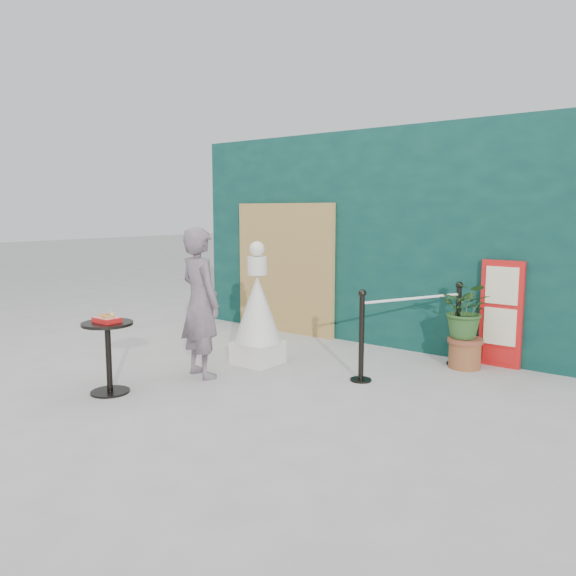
% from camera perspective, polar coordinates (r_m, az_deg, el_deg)
% --- Properties ---
extents(ground, '(60.00, 60.00, 0.00)m').
position_cam_1_polar(ground, '(5.83, -7.33, -11.08)').
color(ground, '#ADAAA5').
rests_on(ground, ground).
extents(back_wall, '(6.00, 0.30, 3.00)m').
position_cam_1_polar(back_wall, '(8.07, 8.49, 5.03)').
color(back_wall, '#0A2D2C').
rests_on(back_wall, ground).
extents(bamboo_fence, '(1.80, 0.08, 2.00)m').
position_cam_1_polar(bamboo_fence, '(8.70, -0.34, 2.01)').
color(bamboo_fence, tan).
rests_on(bamboo_fence, ground).
extents(woman, '(0.70, 0.54, 1.71)m').
position_cam_1_polar(woman, '(6.43, -8.91, -1.48)').
color(woman, slate).
rests_on(woman, ground).
extents(menu_board, '(0.50, 0.07, 1.30)m').
position_cam_1_polar(menu_board, '(7.25, 20.83, -2.49)').
color(menu_board, red).
rests_on(menu_board, ground).
extents(statue, '(0.59, 0.59, 1.52)m').
position_cam_1_polar(statue, '(6.93, -3.12, -2.69)').
color(statue, white).
rests_on(statue, ground).
extents(cafe_table, '(0.52, 0.52, 0.75)m').
position_cam_1_polar(cafe_table, '(6.12, -17.80, -5.65)').
color(cafe_table, black).
rests_on(cafe_table, ground).
extents(food_basket, '(0.26, 0.19, 0.11)m').
position_cam_1_polar(food_basket, '(6.06, -17.89, -2.99)').
color(food_basket, red).
rests_on(food_basket, cafe_table).
extents(planter, '(0.62, 0.54, 1.06)m').
position_cam_1_polar(planter, '(7.05, 17.66, -2.92)').
color(planter, brown).
rests_on(planter, ground).
extents(stanchion_barrier, '(0.84, 1.54, 1.03)m').
position_cam_1_polar(stanchion_barrier, '(6.72, 12.49, -4.29)').
color(stanchion_barrier, black).
rests_on(stanchion_barrier, ground).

